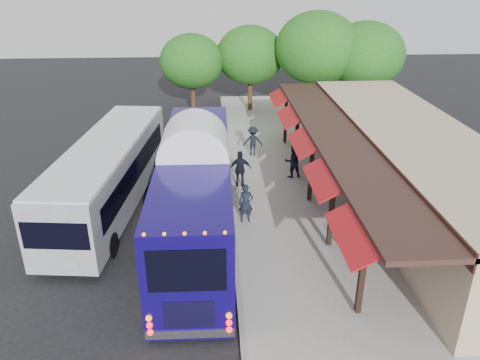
# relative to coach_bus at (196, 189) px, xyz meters

# --- Properties ---
(ground) EXTENTS (90.00, 90.00, 0.00)m
(ground) POSITION_rel_coach_bus_xyz_m (1.45, -1.35, -2.18)
(ground) COLOR black
(ground) RESTS_ON ground
(sidewalk) EXTENTS (10.00, 40.00, 0.15)m
(sidewalk) POSITION_rel_coach_bus_xyz_m (6.45, 2.65, -2.11)
(sidewalk) COLOR #9E9B93
(sidewalk) RESTS_ON ground
(curb) EXTENTS (0.20, 40.00, 0.16)m
(curb) POSITION_rel_coach_bus_xyz_m (1.50, 2.65, -2.11)
(curb) COLOR gray
(curb) RESTS_ON ground
(station_shelter) EXTENTS (8.15, 20.00, 3.60)m
(station_shelter) POSITION_rel_coach_bus_xyz_m (9.83, 2.65, -0.34)
(station_shelter) COLOR tan
(station_shelter) RESTS_ON ground
(coach_bus) EXTENTS (2.83, 12.77, 4.07)m
(coach_bus) POSITION_rel_coach_bus_xyz_m (0.00, 0.00, 0.00)
(coach_bus) COLOR #110758
(coach_bus) RESTS_ON ground
(city_bus) EXTENTS (3.88, 12.21, 3.22)m
(city_bus) POSITION_rel_coach_bus_xyz_m (-4.05, 2.91, -0.40)
(city_bus) COLOR gray
(city_bus) RESTS_ON ground
(ped_a) EXTENTS (0.64, 0.43, 1.72)m
(ped_a) POSITION_rel_coach_bus_xyz_m (2.08, 0.86, -1.17)
(ped_a) COLOR black
(ped_a) RESTS_ON sidewalk
(ped_b) EXTENTS (1.00, 0.85, 1.81)m
(ped_b) POSITION_rel_coach_bus_xyz_m (4.85, 5.47, -1.13)
(ped_b) COLOR black
(ped_b) RESTS_ON sidewalk
(ped_c) EXTENTS (1.11, 0.46, 1.90)m
(ped_c) POSITION_rel_coach_bus_xyz_m (2.05, 4.43, -1.08)
(ped_c) COLOR black
(ped_c) RESTS_ON sidewalk
(ped_d) EXTENTS (1.13, 0.65, 1.75)m
(ped_d) POSITION_rel_coach_bus_xyz_m (3.03, 8.75, -1.16)
(ped_d) COLOR black
(ped_d) RESTS_ON sidewalk
(sign_board) EXTENTS (0.09, 0.46, 1.00)m
(sign_board) POSITION_rel_coach_bus_xyz_m (5.81, -2.41, -1.36)
(sign_board) COLOR black
(sign_board) RESTS_ON sidewalk
(tree_left) EXTENTS (5.07, 5.07, 6.50)m
(tree_left) POSITION_rel_coach_bus_xyz_m (3.62, 18.53, 2.15)
(tree_left) COLOR #382314
(tree_left) RESTS_ON ground
(tree_mid) EXTENTS (5.98, 5.98, 7.65)m
(tree_mid) POSITION_rel_coach_bus_xyz_m (8.22, 16.50, 2.92)
(tree_mid) COLOR #382314
(tree_mid) RESTS_ON ground
(tree_right) EXTENTS (5.46, 5.46, 6.99)m
(tree_right) POSITION_rel_coach_bus_xyz_m (11.59, 16.05, 2.47)
(tree_right) COLOR #382314
(tree_right) RESTS_ON ground
(tree_far) EXTENTS (4.69, 4.69, 6.01)m
(tree_far) POSITION_rel_coach_bus_xyz_m (-0.74, 17.96, 1.82)
(tree_far) COLOR #382314
(tree_far) RESTS_ON ground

